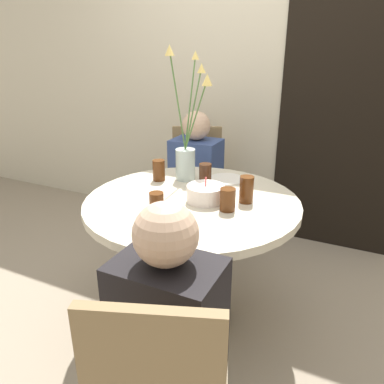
{
  "coord_description": "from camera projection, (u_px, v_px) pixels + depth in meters",
  "views": [
    {
      "loc": [
        0.77,
        -1.61,
        1.48
      ],
      "look_at": [
        0.0,
        0.0,
        0.78
      ],
      "focal_mm": 35.0,
      "sensor_mm": 36.0,
      "label": 1
    }
  ],
  "objects": [
    {
      "name": "wall_back",
      "position": [
        266.0,
        72.0,
        2.81
      ],
      "size": [
        8.0,
        0.05,
        2.6
      ],
      "color": "beige",
      "rests_on": "ground_plane"
    },
    {
      "name": "drink_glass_1",
      "position": [
        159.0,
        170.0,
        2.18
      ],
      "size": [
        0.07,
        0.07,
        0.12
      ],
      "color": "#51280F",
      "rests_on": "dining_table"
    },
    {
      "name": "drink_glass_0",
      "position": [
        246.0,
        189.0,
        1.87
      ],
      "size": [
        0.07,
        0.07,
        0.14
      ],
      "color": "#51280F",
      "rests_on": "dining_table"
    },
    {
      "name": "side_plate",
      "position": [
        227.0,
        179.0,
        2.2
      ],
      "size": [
        0.21,
        0.21,
        0.01
      ],
      "color": "silver",
      "rests_on": "dining_table"
    },
    {
      "name": "drink_glass_2",
      "position": [
        157.0,
        206.0,
        1.69
      ],
      "size": [
        0.07,
        0.07,
        0.13
      ],
      "color": "#51280F",
      "rests_on": "dining_table"
    },
    {
      "name": "drink_glass_4",
      "position": [
        228.0,
        200.0,
        1.78
      ],
      "size": [
        0.07,
        0.07,
        0.11
      ],
      "color": "#51280F",
      "rests_on": "dining_table"
    },
    {
      "name": "drink_glass_3",
      "position": [
        205.0,
        176.0,
        2.06
      ],
      "size": [
        0.07,
        0.07,
        0.14
      ],
      "color": "#33190C",
      "rests_on": "dining_table"
    },
    {
      "name": "doorway_panel",
      "position": [
        343.0,
        115.0,
        2.65
      ],
      "size": [
        0.9,
        0.01,
        2.05
      ],
      "color": "black",
      "rests_on": "ground_plane"
    },
    {
      "name": "dining_table",
      "position": [
        192.0,
        223.0,
        1.98
      ],
      "size": [
        1.11,
        1.11,
        0.74
      ],
      "color": "beige",
      "rests_on": "ground_plane"
    },
    {
      "name": "birthday_cake",
      "position": [
        206.0,
        193.0,
        1.89
      ],
      "size": [
        0.19,
        0.19,
        0.13
      ],
      "color": "white",
      "rests_on": "dining_table"
    },
    {
      "name": "flower_vase",
      "position": [
        187.0,
        145.0,
        2.15
      ],
      "size": [
        0.23,
        0.3,
        0.74
      ],
      "color": "#B2C6C1",
      "rests_on": "dining_table"
    },
    {
      "name": "ground_plane",
      "position": [
        192.0,
        316.0,
        2.2
      ],
      "size": [
        16.0,
        16.0,
        0.0
      ],
      "primitive_type": "plane",
      "color": "gray"
    },
    {
      "name": "person_woman",
      "position": [
        169.0,
        356.0,
        1.27
      ],
      "size": [
        0.34,
        0.24,
        1.06
      ],
      "color": "#383333",
      "rests_on": "ground_plane"
    },
    {
      "name": "person_guest",
      "position": [
        196.0,
        188.0,
        2.77
      ],
      "size": [
        0.34,
        0.24,
        1.06
      ],
      "color": "#383333",
      "rests_on": "ground_plane"
    },
    {
      "name": "chair_far_back",
      "position": [
        197.0,
        180.0,
        2.91
      ],
      "size": [
        0.53,
        0.53,
        0.9
      ],
      "rotation": [
        0.0,
        0.0,
        0.41
      ],
      "color": "tan",
      "rests_on": "ground_plane"
    }
  ]
}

